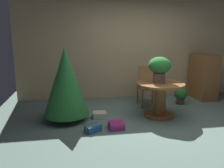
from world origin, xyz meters
The scene contains 11 objects.
ground_plane centered at (0.00, 0.00, 0.00)m, with size 6.60×6.60×0.00m, color slate.
back_wall_panel centered at (0.00, 2.20, 1.30)m, with size 6.00×0.10×2.60m, color tan.
round_dining_table centered at (0.15, 0.53, 0.46)m, with size 0.96×0.96×0.71m.
flower_vase centered at (0.13, 0.58, 1.02)m, with size 0.45×0.45×0.52m.
wooden_chair_far centered at (0.15, 1.37, 0.51)m, with size 0.43×0.46×0.93m.
holiday_tree centered at (-1.73, 0.64, 0.77)m, with size 0.88×0.88×1.42m.
gift_box_blue centered at (-1.28, -0.01, 0.06)m, with size 0.32×0.28×0.11m.
gift_box_purple centered at (-0.85, 0.07, 0.06)m, with size 0.27×0.29×0.11m.
gift_box_cream centered at (-1.08, 0.64, 0.06)m, with size 0.28×0.24×0.12m.
wooden_cabinet centered at (1.79, 1.70, 0.58)m, with size 0.48×0.78×1.16m.
potted_plant centered at (0.97, 1.27, 0.24)m, with size 0.31×0.31×0.42m.
Camera 1 is at (-1.58, -3.74, 1.64)m, focal length 36.65 mm.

